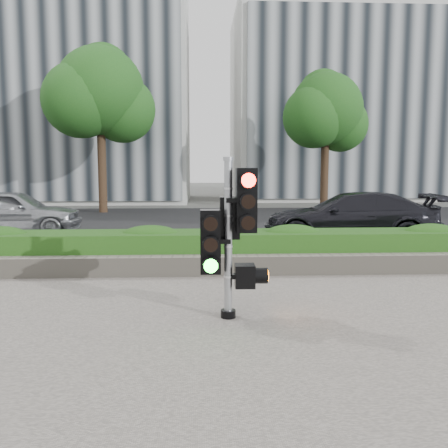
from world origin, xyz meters
name	(u,v)px	position (x,y,z in m)	size (l,w,h in m)	color
ground	(219,307)	(0.00, 0.00, 0.00)	(120.00, 120.00, 0.00)	#51514C
sidewalk	(231,391)	(0.00, -2.50, 0.01)	(16.00, 11.00, 0.03)	#9E9389
road	(208,224)	(0.00, 10.00, 0.01)	(60.00, 13.00, 0.02)	black
curb	(213,260)	(0.00, 3.15, 0.06)	(60.00, 0.25, 0.12)	gray
stone_wall	(215,265)	(0.00, 1.90, 0.20)	(12.00, 0.32, 0.34)	gray
hedge	(214,250)	(0.00, 2.55, 0.37)	(12.00, 1.00, 0.68)	#3F8328
building_left	(52,74)	(-9.00, 23.00, 7.50)	(16.00, 9.00, 15.00)	#B7B7B2
building_right	(371,106)	(11.00, 25.00, 6.00)	(18.00, 10.00, 12.00)	#B7B7B2
tree_left	(100,95)	(-4.52, 14.56, 5.04)	(4.61, 4.03, 7.34)	black
tree_right	(325,112)	(5.48, 15.55, 4.48)	(4.10, 3.58, 6.53)	black
traffic_signal	(230,230)	(0.12, -0.51, 1.14)	(0.69, 0.50, 2.01)	black
car_silver	(12,212)	(-5.67, 7.47, 0.68)	(1.55, 3.85, 1.31)	#A4A6AB
car_dark	(350,217)	(3.60, 5.70, 0.66)	(1.80, 4.42, 1.28)	black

